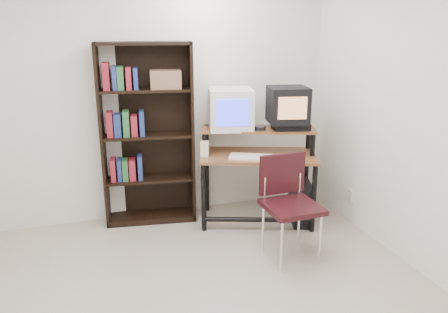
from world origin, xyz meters
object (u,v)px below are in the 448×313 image
object	(u,v)px
pc_tower	(301,202)
school_chair	(288,196)
crt_tv	(288,105)
crt_monitor	(231,109)
bookshelf	(147,133)
computer_desk	(258,158)

from	to	relation	value
pc_tower	school_chair	world-z (taller)	school_chair
crt_tv	pc_tower	world-z (taller)	crt_tv
crt_tv	school_chair	distance (m)	1.05
crt_monitor	school_chair	bearing A→B (deg)	-65.17
pc_tower	bookshelf	distance (m)	1.76
pc_tower	bookshelf	xyz separation A→B (m)	(-1.50, 0.54, 0.74)
crt_monitor	bookshelf	xyz separation A→B (m)	(-0.84, 0.16, -0.23)
computer_desk	school_chair	distance (m)	0.77
crt_monitor	pc_tower	bearing A→B (deg)	-17.74
bookshelf	pc_tower	bearing A→B (deg)	-12.31
school_chair	bookshelf	bearing A→B (deg)	130.93
crt_tv	school_chair	size ratio (longest dim) A/B	0.49
crt_tv	school_chair	xyz separation A→B (m)	(-0.32, -0.74, -0.66)
crt_tv	pc_tower	bearing A→B (deg)	-39.33
crt_tv	school_chair	world-z (taller)	crt_tv
computer_desk	pc_tower	world-z (taller)	computer_desk
computer_desk	bookshelf	xyz separation A→B (m)	(-1.07, 0.37, 0.26)
crt_monitor	computer_desk	bearing A→B (deg)	-30.17
school_chair	bookshelf	xyz separation A→B (m)	(-1.06, 1.13, 0.38)
pc_tower	school_chair	bearing A→B (deg)	-109.93
computer_desk	school_chair	bearing A→B (deg)	-72.36
computer_desk	bookshelf	distance (m)	1.17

